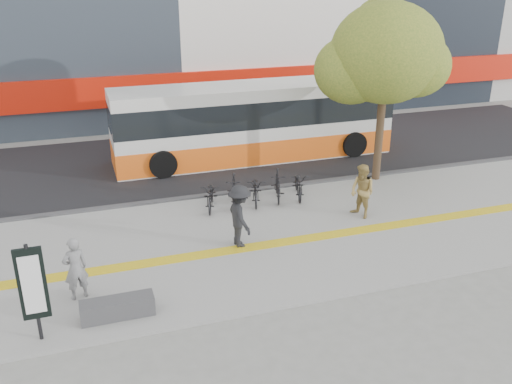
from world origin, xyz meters
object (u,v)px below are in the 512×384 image
object	(u,v)px
seated_woman	(75,268)
pedestrian_dark	(240,216)
signboard	(32,285)
bus	(254,124)
bench	(118,308)
street_tree	(384,55)
pedestrian_tan	(362,191)

from	to	relation	value
seated_woman	pedestrian_dark	size ratio (longest dim) A/B	0.87
seated_woman	signboard	bearing A→B (deg)	43.23
bus	pedestrian_dark	distance (m)	7.82
bench	street_tree	xyz separation A→B (m)	(9.78, 6.02, 4.21)
bench	signboard	size ratio (longest dim) A/B	0.73
signboard	bus	bearing A→B (deg)	51.50
signboard	pedestrian_tan	size ratio (longest dim) A/B	1.31
signboard	seated_woman	world-z (taller)	signboard
bench	seated_woman	bearing A→B (deg)	126.58
street_tree	pedestrian_tan	size ratio (longest dim) A/B	3.76
bus	pedestrian_tan	bearing A→B (deg)	-78.88
bench	bus	world-z (taller)	bus
street_tree	bus	size ratio (longest dim) A/B	0.56
pedestrian_dark	bench	bearing A→B (deg)	119.51
bus	seated_woman	xyz separation A→B (m)	(-7.16, -8.62, -0.61)
street_tree	signboard	bearing A→B (deg)	-150.93
bench	pedestrian_dark	bearing A→B (deg)	34.23
seated_woman	pedestrian_dark	distance (m)	4.56
bus	pedestrian_dark	bearing A→B (deg)	-111.04
bus	pedestrian_dark	xyz separation A→B (m)	(-2.80, -7.28, -0.49)
signboard	seated_woman	size ratio (longest dim) A/B	1.42
bench	street_tree	size ratio (longest dim) A/B	0.25
bench	bus	bearing A→B (deg)	56.76
pedestrian_dark	signboard	bearing A→B (deg)	113.14
bus	pedestrian_dark	size ratio (longest dim) A/B	6.31
bus	seated_woman	world-z (taller)	bus
bus	pedestrian_tan	distance (m)	6.77
bus	seated_woman	bearing A→B (deg)	-129.70
signboard	pedestrian_dark	xyz separation A→B (m)	(5.16, 2.73, -0.40)
bench	pedestrian_dark	xyz separation A→B (m)	(3.56, 2.42, 0.66)
signboard	street_tree	distance (m)	13.40
signboard	street_tree	world-z (taller)	street_tree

